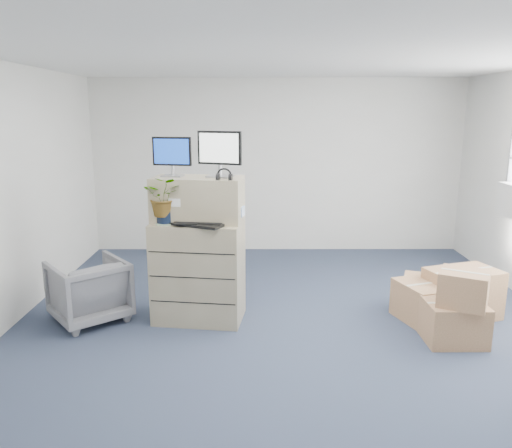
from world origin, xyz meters
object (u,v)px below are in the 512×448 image
Objects in this scene: potted_plant at (164,202)px; filing_cabinet_lower at (199,271)px; monitor_left at (172,154)px; water_bottle at (203,209)px; office_chair at (89,288)px; keyboard at (197,224)px; monitor_right at (219,152)px.

filing_cabinet_lower is at bearing 17.78° from potted_plant.
monitor_left is 1.49× the size of water_bottle.
office_chair is (-1.28, -0.04, -0.88)m from water_bottle.
monitor_left reaches higher than potted_plant.
keyboard is 0.23m from water_bottle.
keyboard is at bearing 134.20° from office_chair.
monitor_right is (0.25, 0.04, 1.31)m from filing_cabinet_lower.
office_chair is (-1.46, -0.08, -1.49)m from monitor_right.
monitor_right is at bearing 143.80° from office_chair.
monitor_left is 0.81m from keyboard.
keyboard reaches higher than filing_cabinet_lower.
filing_cabinet_lower is 2.00× the size of keyboard.
monitor_left is at bearing 160.83° from keyboard.
monitor_right reaches higher than filing_cabinet_lower.
monitor_left reaches higher than office_chair.
monitor_left is 0.56× the size of office_chair.
water_bottle is at bearing 102.20° from keyboard.
keyboard is at bearing -103.63° from water_bottle.
monitor_right is 1.03× the size of potted_plant.
water_bottle is at bearing -6.85° from monitor_left.
potted_plant is (-0.40, -0.11, 0.09)m from water_bottle.
potted_plant is (-0.33, -0.11, 0.79)m from filing_cabinet_lower.
monitor_left is 0.76× the size of keyboard.
water_bottle is 0.42m from potted_plant.
keyboard is (-0.23, -0.22, -0.74)m from monitor_right.
filing_cabinet_lower is at bearing -150.85° from monitor_right.
office_chair is at bearing -156.62° from monitor_right.
potted_plant is 0.62× the size of office_chair.
office_chair is at bearing -160.76° from keyboard.
office_chair is (-1.24, 0.14, -0.75)m from keyboard.
monitor_right is (0.51, -0.07, 0.04)m from monitor_left.
filing_cabinet_lower is 0.60m from keyboard.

